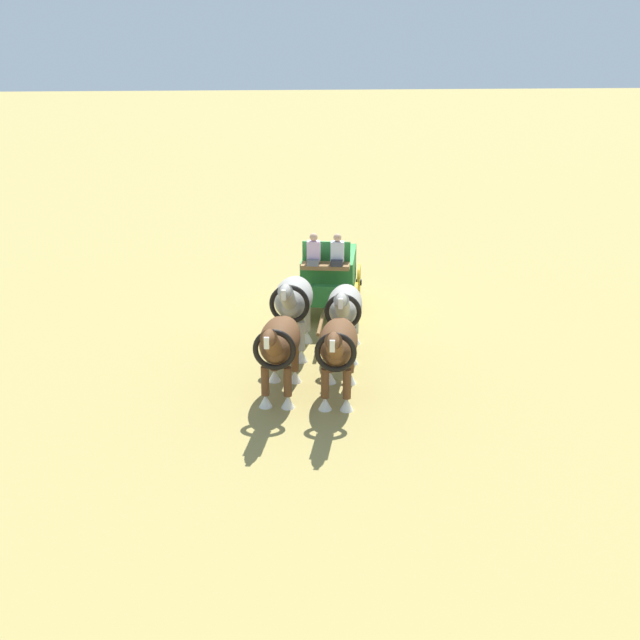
% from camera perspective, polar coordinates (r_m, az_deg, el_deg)
% --- Properties ---
extents(ground_plane, '(220.00, 220.00, 0.00)m').
position_cam_1_polar(ground_plane, '(23.38, 0.68, 0.80)').
color(ground_plane, '#9E8C4C').
extents(show_wagon, '(5.46, 2.29, 2.68)m').
position_cam_1_polar(show_wagon, '(22.86, 0.66, 3.44)').
color(show_wagon, '#236B2D').
rests_on(show_wagon, ground).
extents(draft_horse_rear_near, '(3.02, 1.23, 2.13)m').
position_cam_1_polar(draft_horse_rear_near, '(19.54, 1.81, 0.88)').
color(draft_horse_rear_near, '#9E998E').
rests_on(draft_horse_rear_near, ground).
extents(draft_horse_rear_off, '(2.97, 1.30, 2.30)m').
position_cam_1_polar(draft_horse_rear_off, '(19.62, -1.98, 1.39)').
color(draft_horse_rear_off, '#9E998E').
rests_on(draft_horse_rear_off, ground).
extents(draft_horse_lead_near, '(3.05, 1.22, 2.14)m').
position_cam_1_polar(draft_horse_lead_near, '(17.10, 1.32, -1.91)').
color(draft_horse_lead_near, brown).
rests_on(draft_horse_lead_near, ground).
extents(draft_horse_lead_off, '(2.99, 1.25, 2.15)m').
position_cam_1_polar(draft_horse_lead_off, '(17.23, -3.00, -1.74)').
color(draft_horse_lead_off, brown).
rests_on(draft_horse_lead_off, ground).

